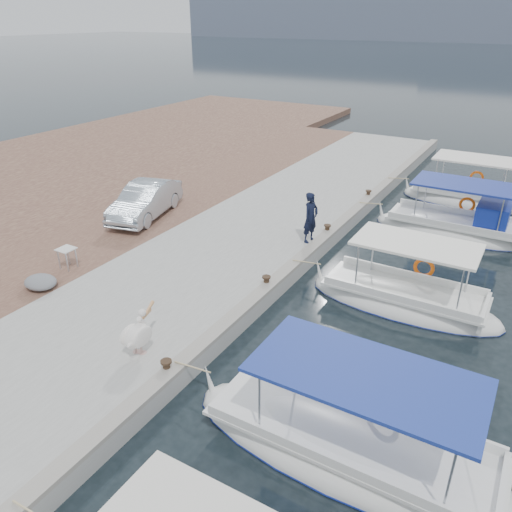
{
  "coord_description": "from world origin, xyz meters",
  "views": [
    {
      "loc": [
        6.45,
        -10.82,
        8.4
      ],
      "look_at": [
        -1.0,
        1.95,
        1.2
      ],
      "focal_mm": 35.0,
      "sensor_mm": 36.0,
      "label": 1
    }
  ],
  "objects_px": {
    "fishing_caique_b": "(349,450)",
    "fisherman": "(311,218)",
    "fishing_caique_d": "(454,230)",
    "fishing_caique_c": "(403,302)",
    "fishing_caique_e": "(463,200)",
    "parked_car": "(145,200)",
    "pelican": "(137,334)"
  },
  "relations": [
    {
      "from": "fishing_caique_b",
      "to": "fisherman",
      "type": "distance_m",
      "value": 9.99
    },
    {
      "from": "fisherman",
      "to": "fishing_caique_d",
      "type": "bearing_deg",
      "value": -30.04
    },
    {
      "from": "fishing_caique_c",
      "to": "fishing_caique_e",
      "type": "xyz_separation_m",
      "value": [
        -0.09,
        11.25,
        -0.0
      ]
    },
    {
      "from": "fishing_caique_d",
      "to": "fisherman",
      "type": "xyz_separation_m",
      "value": [
        -4.52,
        -4.78,
        1.28
      ]
    },
    {
      "from": "fisherman",
      "to": "parked_car",
      "type": "bearing_deg",
      "value": 112.29
    },
    {
      "from": "fishing_caique_b",
      "to": "fishing_caique_c",
      "type": "height_order",
      "value": "same"
    },
    {
      "from": "fishing_caique_d",
      "to": "fishing_caique_e",
      "type": "distance_m",
      "value": 4.42
    },
    {
      "from": "fishing_caique_d",
      "to": "fisherman",
      "type": "height_order",
      "value": "fisherman"
    },
    {
      "from": "fishing_caique_e",
      "to": "fisherman",
      "type": "relative_size",
      "value": 3.03
    },
    {
      "from": "parked_car",
      "to": "fishing_caique_e",
      "type": "bearing_deg",
      "value": 28.72
    },
    {
      "from": "fishing_caique_d",
      "to": "fisherman",
      "type": "bearing_deg",
      "value": -133.37
    },
    {
      "from": "fishing_caique_b",
      "to": "fishing_caique_d",
      "type": "height_order",
      "value": "same"
    },
    {
      "from": "fishing_caique_e",
      "to": "fisherman",
      "type": "bearing_deg",
      "value": -114.26
    },
    {
      "from": "fishing_caique_c",
      "to": "fisherman",
      "type": "distance_m",
      "value": 4.9
    },
    {
      "from": "pelican",
      "to": "fishing_caique_d",
      "type": "bearing_deg",
      "value": 68.15
    },
    {
      "from": "pelican",
      "to": "fisherman",
      "type": "xyz_separation_m",
      "value": [
        0.86,
        8.63,
        0.41
      ]
    },
    {
      "from": "fishing_caique_b",
      "to": "parked_car",
      "type": "bearing_deg",
      "value": 148.29
    },
    {
      "from": "pelican",
      "to": "parked_car",
      "type": "height_order",
      "value": "parked_car"
    },
    {
      "from": "fishing_caique_b",
      "to": "fishing_caique_c",
      "type": "xyz_separation_m",
      "value": [
        -0.65,
        6.55,
        0.0
      ]
    },
    {
      "from": "fishing_caique_d",
      "to": "pelican",
      "type": "xyz_separation_m",
      "value": [
        -5.38,
        -13.41,
        0.87
      ]
    },
    {
      "from": "parked_car",
      "to": "fishing_caique_c",
      "type": "bearing_deg",
      "value": -18.18
    },
    {
      "from": "fishing_caique_e",
      "to": "pelican",
      "type": "xyz_separation_m",
      "value": [
        -5.0,
        -17.81,
        0.94
      ]
    },
    {
      "from": "fishing_caique_d",
      "to": "parked_car",
      "type": "bearing_deg",
      "value": -153.22
    },
    {
      "from": "fishing_caique_b",
      "to": "fisherman",
      "type": "height_order",
      "value": "fisherman"
    },
    {
      "from": "fishing_caique_e",
      "to": "pelican",
      "type": "bearing_deg",
      "value": -105.67
    },
    {
      "from": "fishing_caique_c",
      "to": "fishing_caique_e",
      "type": "height_order",
      "value": "same"
    },
    {
      "from": "fishing_caique_b",
      "to": "fishing_caique_c",
      "type": "relative_size",
      "value": 1.22
    },
    {
      "from": "fishing_caique_b",
      "to": "fishing_caique_e",
      "type": "distance_m",
      "value": 17.81
    },
    {
      "from": "fishing_caique_c",
      "to": "fishing_caique_b",
      "type": "bearing_deg",
      "value": -84.31
    },
    {
      "from": "fisherman",
      "to": "fishing_caique_c",
      "type": "bearing_deg",
      "value": -102.64
    },
    {
      "from": "pelican",
      "to": "fishing_caique_e",
      "type": "bearing_deg",
      "value": 74.33
    },
    {
      "from": "fishing_caique_b",
      "to": "fishing_caique_c",
      "type": "distance_m",
      "value": 6.58
    }
  ]
}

